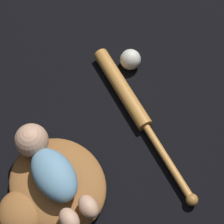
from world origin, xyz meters
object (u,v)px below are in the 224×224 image
Objects in this scene: baseball_glove at (52,188)px; baseball_bat at (130,102)px; baby_figure at (49,167)px; baseball at (130,60)px.

baseball_glove is 0.38m from baseball_bat.
baseball_bat is (0.07, -0.34, -0.09)m from baby_figure.
baseball_glove is 0.56× the size of baseball_bat.
baseball_bat is at bearing -74.57° from baseball_glove.
baseball_bat is 8.33× the size of baseball.
baby_figure reaches higher than baseball_bat.
baseball is (0.20, -0.44, -0.08)m from baby_figure.
baby_figure is at bearing 114.60° from baseball.
baseball is at bearing -65.40° from baby_figure.
baby_figure is 0.49m from baseball.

